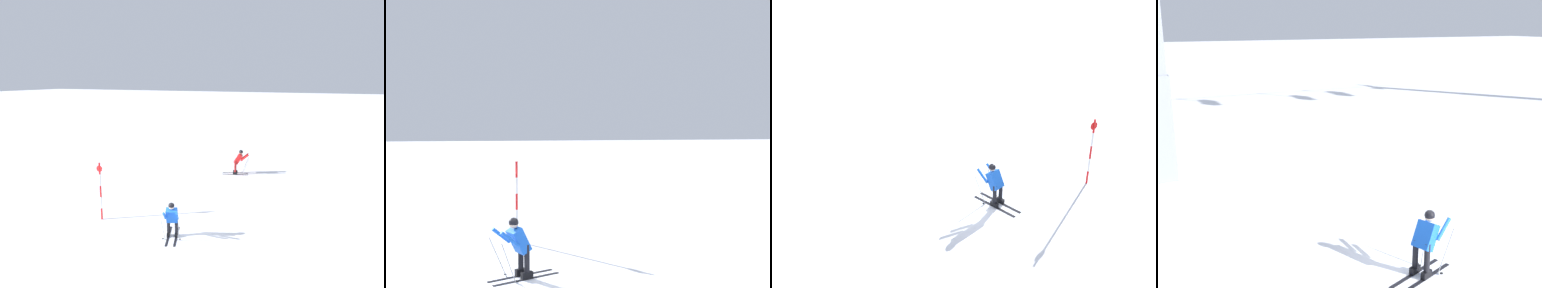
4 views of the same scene
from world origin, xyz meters
TOP-DOWN VIEW (x-y plane):
  - ground_plane at (0.00, 0.00)m, footprint 260.00×260.00m
  - skier_carving_main at (-0.31, -0.30)m, footprint 1.74×1.06m

SIDE VIEW (x-z plane):
  - ground_plane at x=0.00m, z-range 0.00..0.00m
  - skier_carving_main at x=-0.31m, z-range 0.04..1.60m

